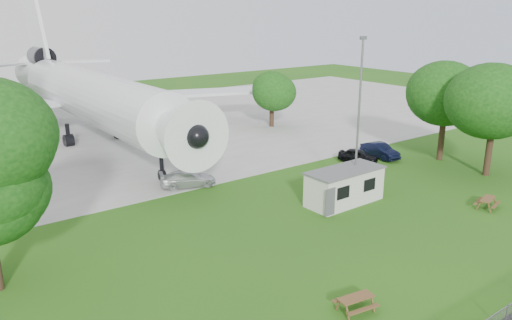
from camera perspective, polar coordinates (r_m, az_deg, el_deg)
ground at (r=30.09m, az=9.15°, el=-10.89°), size 160.00×160.00×0.00m
concrete_apron at (r=61.18m, az=-17.09°, el=2.86°), size 120.00×46.00×0.03m
airliner at (r=57.57m, az=-18.67°, el=7.24°), size 46.36×47.73×17.69m
site_cabin at (r=37.75m, az=10.09°, el=-2.95°), size 6.77×2.79×2.62m
picnic_west at (r=25.45m, az=11.25°, el=-16.55°), size 2.01×1.76×0.76m
picnic_east at (r=40.31m, az=24.83°, el=-5.00°), size 2.14×1.93×0.76m
lamp_mast at (r=37.79m, az=11.62°, el=4.38°), size 0.16×0.16×12.00m
tree_east_front at (r=46.80m, az=25.72°, el=6.08°), size 7.99×7.99×10.56m
tree_east_back at (r=50.23m, az=20.93°, el=7.13°), size 7.06×7.06×10.00m
tree_far_apron at (r=61.63m, az=1.83°, el=8.11°), size 5.81×5.81×7.60m
car_ne_hatch at (r=48.26m, az=11.59°, el=0.46°), size 2.96×4.02×1.27m
car_ne_sedan at (r=50.32m, az=13.99°, el=1.04°), size 2.01×4.43×1.41m
car_apron_van at (r=41.13m, az=-7.78°, el=-2.16°), size 4.91×3.27×1.32m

